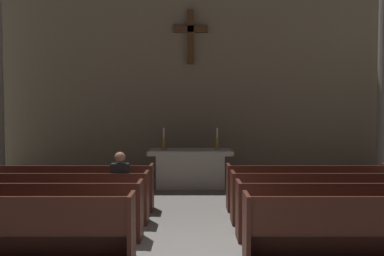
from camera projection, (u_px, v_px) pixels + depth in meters
pew_left_row_1 at (15, 228)px, 6.14m from camera, size 3.32×0.50×0.95m
pew_left_row_2 at (40, 210)px, 7.15m from camera, size 3.32×0.50×0.95m
pew_left_row_3 at (59, 197)px, 8.17m from camera, size 3.32×0.50×0.95m
pew_left_row_4 at (74, 187)px, 9.19m from camera, size 3.32×0.50×0.95m
pew_right_row_1 at (367, 228)px, 6.12m from camera, size 3.32×0.50×0.95m
pew_right_row_2 at (342, 211)px, 7.13m from camera, size 3.32×0.50×0.95m
pew_right_row_3 at (324, 197)px, 8.15m from camera, size 3.32×0.50×0.95m
pew_right_row_4 at (309, 187)px, 9.17m from camera, size 3.32×0.50×0.95m
altar at (192, 167)px, 11.71m from camera, size 2.20×0.90×1.01m
candlestick_left at (166, 143)px, 11.68m from camera, size 0.16×0.16×0.57m
candlestick_right at (219, 143)px, 11.68m from camera, size 0.16×0.16×0.57m
apse_with_cross at (192, 51)px, 13.41m from camera, size 11.72×0.44×7.61m
lone_worshipper at (123, 185)px, 8.19m from camera, size 0.32×0.43×1.32m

